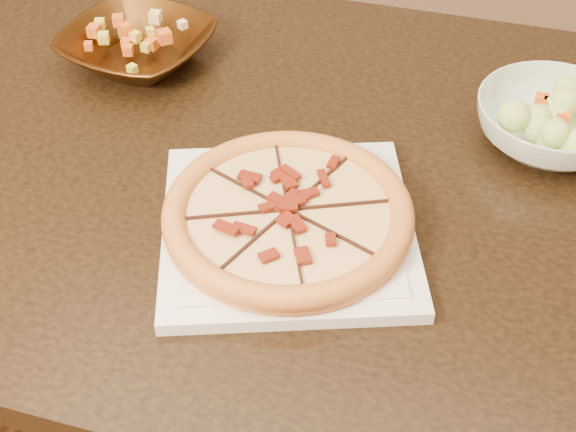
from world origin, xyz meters
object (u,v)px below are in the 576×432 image
plate (288,227)px  pizza (288,214)px  bronze_bowl (138,47)px  dining_table (257,205)px  salad_bowl (552,123)px

plate → pizza: (0.00, 0.00, 0.02)m
plate → bronze_bowl: bearing=140.2°
dining_table → salad_bowl: 0.44m
dining_table → bronze_bowl: bronze_bowl is taller
dining_table → pizza: pizza is taller
salad_bowl → bronze_bowl: bearing=179.9°
dining_table → salad_bowl: size_ratio=6.89×
dining_table → plate: plate is taller
plate → bronze_bowl: bronze_bowl is taller
dining_table → pizza: 0.21m
plate → salad_bowl: (0.29, 0.29, 0.02)m
plate → pizza: size_ratio=1.30×
pizza → bronze_bowl: (-0.35, 0.30, -0.01)m
pizza → plate: bearing=-115.0°
dining_table → bronze_bowl: bearing=148.4°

